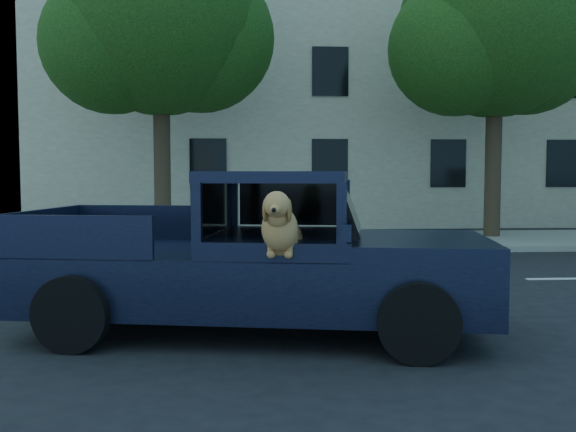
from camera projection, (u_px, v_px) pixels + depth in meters
name	position (u px, v px, depth m)	size (l,w,h in m)	color
ground	(395.00, 329.00, 7.86)	(120.00, 120.00, 0.00)	black
far_sidewalk	(314.00, 241.00, 17.01)	(60.00, 4.00, 0.15)	gray
lane_stripes	(461.00, 280.00, 11.38)	(21.60, 0.14, 0.01)	silver
street_tree_left	(162.00, 27.00, 16.76)	(6.00, 5.20, 8.60)	#332619
street_tree_mid	(497.00, 32.00, 17.38)	(6.00, 5.20, 8.60)	#332619
building_main	(372.00, 103.00, 24.17)	(26.00, 6.00, 9.00)	beige
pickup_truck	(249.00, 278.00, 7.66)	(5.69, 3.22, 1.93)	black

